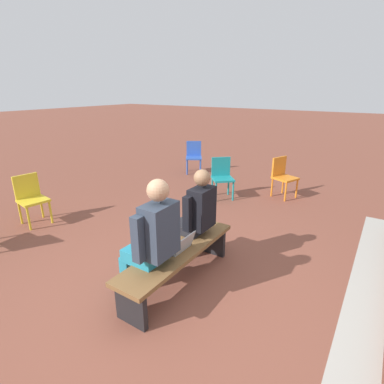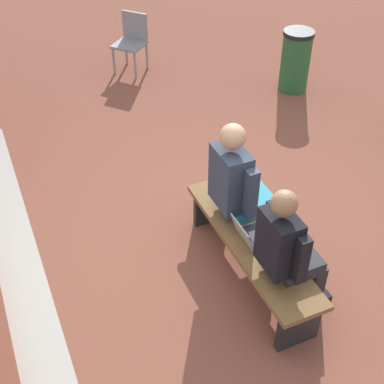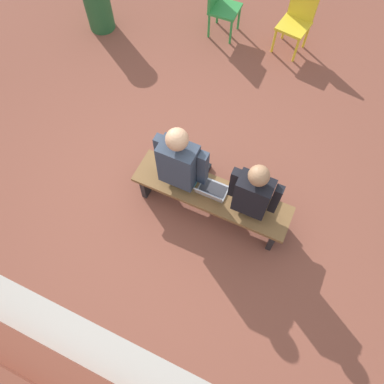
{
  "view_description": "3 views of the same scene",
  "coord_description": "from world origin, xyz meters",
  "views": [
    {
      "loc": [
        2.06,
        1.66,
        2.23
      ],
      "look_at": [
        -0.97,
        -0.34,
        0.95
      ],
      "focal_mm": 28.0,
      "sensor_mm": 36.0,
      "label": 1
    },
    {
      "loc": [
        -3.23,
        1.66,
        3.69
      ],
      "look_at": [
        -0.22,
        0.34,
        1.0
      ],
      "focal_mm": 50.0,
      "sensor_mm": 36.0,
      "label": 2
    },
    {
      "loc": [
        -1.0,
        1.66,
        4.12
      ],
      "look_at": [
        -0.24,
        0.02,
        0.64
      ],
      "focal_mm": 35.0,
      "sensor_mm": 36.0,
      "label": 3
    }
  ],
  "objects": [
    {
      "name": "laptop",
      "position": [
        -0.4,
        -0.14,
        0.5
      ],
      "size": [
        0.32,
        0.29,
        0.21
      ],
      "color": "#9EA0A5",
      "rests_on": "bench"
    },
    {
      "name": "person_student",
      "position": [
        -0.84,
        -0.22,
        0.7
      ],
      "size": [
        0.52,
        0.66,
        1.31
      ],
      "color": "#232328",
      "rests_on": "ground"
    },
    {
      "name": "person_adult",
      "position": [
        -0.02,
        -0.22,
        0.74
      ],
      "size": [
        0.58,
        0.73,
        1.4
      ],
      "color": "teal",
      "rests_on": "ground"
    },
    {
      "name": "bench",
      "position": [
        -0.4,
        -0.15,
        0.35
      ],
      "size": [
        1.8,
        0.44,
        0.45
      ],
      "color": "brown",
      "rests_on": "ground"
    },
    {
      "name": "concrete_strip",
      "position": [
        -0.4,
        1.76,
        0.0
      ],
      "size": [
        6.89,
        0.4,
        0.01
      ],
      "primitive_type": "cube",
      "color": "#A8A399",
      "rests_on": "ground"
    },
    {
      "name": "plastic_chair_foreground",
      "position": [
        3.97,
        -0.54,
        0.48
      ],
      "size": [
        0.59,
        0.59,
        0.84
      ],
      "color": "gray",
      "rests_on": "ground"
    },
    {
      "name": "litter_bin",
      "position": [
        2.47,
        -2.4,
        0.43
      ],
      "size": [
        0.42,
        0.42,
        0.86
      ],
      "color": "#23562D",
      "rests_on": "ground"
    },
    {
      "name": "ground_plane",
      "position": [
        0.0,
        0.0,
        0.0
      ],
      "size": [
        60.0,
        60.0,
        0.0
      ],
      "primitive_type": "plane",
      "color": "brown"
    }
  ]
}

